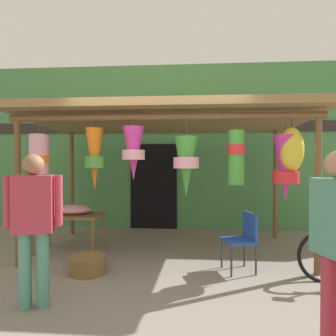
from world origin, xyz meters
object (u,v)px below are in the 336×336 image
(flower_heap_on_table, at_px, (74,209))
(customer_foreground, at_px, (34,217))
(folding_chair, at_px, (243,236))
(wicker_basket_by_table, at_px, (88,264))
(display_table, at_px, (69,218))

(flower_heap_on_table, xyz_separation_m, customer_foreground, (0.38, -2.00, 0.23))
(folding_chair, relative_size, wicker_basket_by_table, 1.69)
(flower_heap_on_table, xyz_separation_m, wicker_basket_by_table, (0.60, -0.99, -0.61))
(display_table, relative_size, flower_heap_on_table, 1.84)
(display_table, height_order, wicker_basket_by_table, display_table)
(display_table, distance_m, customer_foreground, 2.08)
(display_table, relative_size, folding_chair, 1.35)
(flower_heap_on_table, bearing_deg, display_table, -179.04)
(folding_chair, relative_size, customer_foreground, 0.51)
(folding_chair, bearing_deg, display_table, 165.59)
(wicker_basket_by_table, bearing_deg, flower_heap_on_table, 121.41)
(display_table, distance_m, wicker_basket_by_table, 1.28)
(flower_heap_on_table, distance_m, wicker_basket_by_table, 1.31)
(folding_chair, xyz_separation_m, customer_foreground, (-2.42, -1.25, 0.47))
(display_table, xyz_separation_m, folding_chair, (2.88, -0.74, -0.07))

